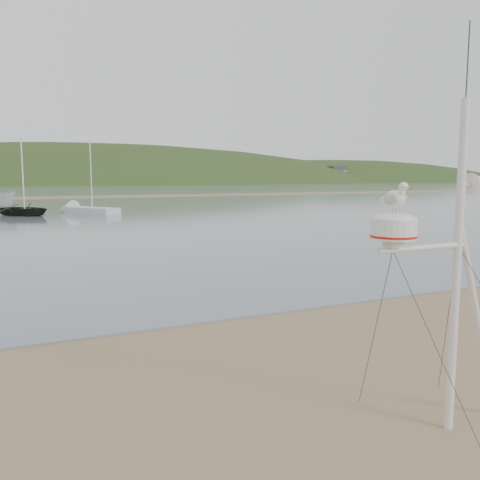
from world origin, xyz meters
name	(u,v)px	position (x,y,z in m)	size (l,w,h in m)	color
ground	(142,444)	(0.00, 0.00, 0.00)	(560.00, 560.00, 0.00)	#83694B
water	(3,189)	(0.00, 132.00, 0.02)	(560.00, 256.00, 0.04)	slate
sandbar	(8,198)	(0.00, 70.00, 0.07)	(560.00, 7.00, 0.07)	#83694B
hill_ridge	(48,228)	(18.52, 235.00, -19.70)	(620.00, 180.00, 80.00)	#223716
far_cottages	(9,174)	(3.00, 196.00, 4.00)	(294.40, 6.30, 8.00)	silver
mast_rig	(453,339)	(3.27, -1.23, 1.10)	(2.02, 2.16, 4.57)	silver
boat_dark	(23,186)	(0.49, 35.93, 2.24)	(3.15, 0.91, 4.41)	black
sailboat_white_near	(79,210)	(4.56, 37.01, 0.30)	(4.59, 6.09, 6.23)	silver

